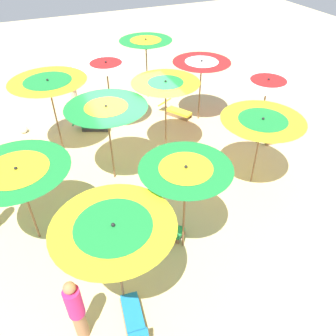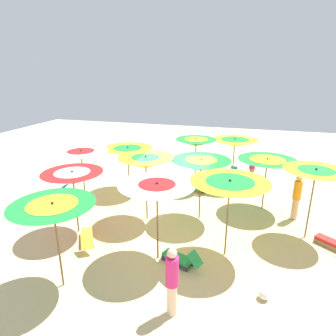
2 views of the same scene
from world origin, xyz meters
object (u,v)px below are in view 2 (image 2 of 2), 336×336
Objects in this scene: beach_umbrella_3 at (128,151)px; beach_umbrella_0 at (81,155)px; beach_umbrella_2 at (53,211)px; beach_ball at (264,294)px; beach_umbrella_10 at (267,163)px; beachgoer_0 at (297,196)px; beach_umbrella_4 at (146,163)px; beach_umbrella_1 at (73,178)px; beach_umbrella_8 at (230,188)px; beach_umbrella_6 at (196,143)px; lounger_5 at (333,242)px; lounger_3 at (73,194)px; beach_umbrella_9 at (235,143)px; lounger_1 at (87,237)px; beach_umbrella_5 at (157,190)px; beachgoer_1 at (252,167)px; lounger_0 at (198,187)px; beachgoer_2 at (172,281)px; beach_umbrella_11 at (315,175)px; beach_umbrella_7 at (201,165)px; lounger_2 at (180,258)px; lounger_4 at (232,176)px.

beach_umbrella_0 is at bearing 140.56° from beach_umbrella_3.
beach_ball is at bearing -79.68° from beach_umbrella_2.
beach_umbrella_10 reaches higher than beachgoer_0.
beach_umbrella_4 reaches higher than beach_umbrella_0.
beach_umbrella_0 reaches higher than beach_ball.
beach_umbrella_8 is (0.04, -5.14, 0.20)m from beach_umbrella_1.
lounger_5 is at bearing -127.06° from beach_umbrella_6.
beach_umbrella_0 is at bearing -9.11° from lounger_3.
beach_umbrella_9 reaches higher than lounger_1.
beach_umbrella_8 is at bearing -178.04° from beach_umbrella_9.
lounger_1 is 8.01m from lounger_5.
beach_umbrella_5 is 1.93× the size of lounger_3.
beach_umbrella_5 is at bearing -179.96° from beach_umbrella_6.
beach_umbrella_2 reaches higher than beachgoer_1.
lounger_1 is (-5.30, 2.78, -0.00)m from lounger_0.
beach_umbrella_8 is 4.04m from beachgoer_0.
beach_umbrella_0 is 7.31m from beachgoer_2.
beach_umbrella_10 is (2.09, -4.31, -0.28)m from beach_umbrella_4.
beachgoer_0 is (1.28, 0.22, -1.33)m from beach_umbrella_11.
beach_umbrella_2 is 1.36× the size of beachgoer_0.
beach_umbrella_4 is at bearing 92.12° from beach_umbrella_11.
beach_umbrella_4 is 1.41× the size of beachgoer_0.
beach_umbrella_3 is 6.25m from beach_umbrella_8.
lounger_3 is at bearing 119.87° from beach_umbrella_6.
beach_ball is at bearing 90.68° from lounger_5.
beach_umbrella_3 is 1.63× the size of lounger_1.
beach_umbrella_6 reaches higher than lounger_0.
beach_umbrella_11 is 1.41× the size of beachgoer_2.
beach_umbrella_3 is 3.22m from beach_umbrella_6.
beach_umbrella_7 reaches higher than lounger_2.
beach_umbrella_1 is at bearing 141.31° from beach_umbrella_9.
beach_umbrella_2 reaches higher than beach_umbrella_3.
beach_umbrella_4 is at bearing 117.01° from lounger_0.
beachgoer_0 is 1.07× the size of beachgoer_1.
beach_umbrella_9 is at bearing -74.01° from beachgoer_2.
beach_umbrella_10 is at bearing 45.50° from beachgoer_1.
lounger_1 is 8.44m from lounger_4.
beach_umbrella_5 is 1.09× the size of beach_umbrella_10.
beach_umbrella_3 reaches higher than lounger_1.
beach_umbrella_5 reaches higher than lounger_0.
beach_umbrella_6 reaches higher than beachgoer_1.
beachgoer_0 reaches higher than lounger_2.
beach_umbrella_6 is (5.32, -3.19, 0.17)m from beach_umbrella_1.
beach_ball is (-8.10, -0.40, -0.73)m from beachgoer_1.
beach_ball is at bearing 16.22° from lounger_4.
lounger_1 is (-2.84, -1.76, -1.90)m from beach_umbrella_0.
beach_umbrella_7 is at bearing 0.38° from lounger_3.
beach_umbrella_7 is 4.96m from lounger_5.
beach_umbrella_9 is 4.18m from beachgoer_0.
beach_umbrella_11 is (-0.37, -3.75, 0.11)m from beach_umbrella_7.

